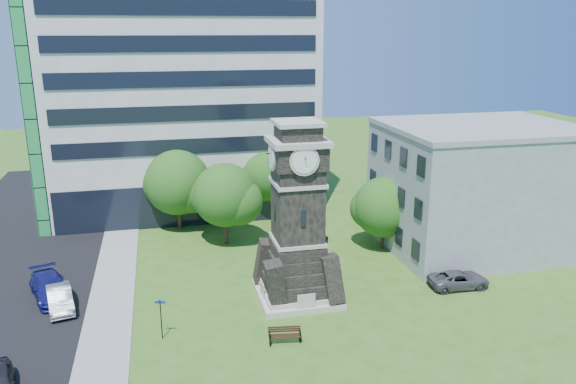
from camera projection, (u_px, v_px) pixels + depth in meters
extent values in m
plane|color=#365D1A|center=(260.00, 315.00, 36.29)|extent=(160.00, 160.00, 0.00)
cube|color=gray|center=(112.00, 295.00, 38.89)|extent=(3.00, 70.00, 0.06)
cube|color=beige|center=(297.00, 294.00, 38.76)|extent=(5.40, 5.40, 0.40)
cube|color=beige|center=(297.00, 289.00, 38.66)|extent=(4.80, 4.80, 0.30)
cube|color=black|center=(298.00, 197.00, 36.81)|extent=(3.00, 3.00, 6.40)
cube|color=beige|center=(297.00, 240.00, 37.65)|extent=(3.25, 3.25, 0.25)
cube|color=beige|center=(298.00, 182.00, 36.53)|extent=(3.25, 3.25, 0.25)
cube|color=black|center=(303.00, 219.00, 35.67)|extent=(0.35, 0.08, 1.10)
cube|color=black|center=(298.00, 155.00, 36.03)|extent=(3.30, 3.30, 1.60)
cube|color=beige|center=(298.00, 141.00, 35.78)|extent=(3.70, 3.70, 0.35)
cylinder|color=white|center=(305.00, 161.00, 34.38)|extent=(1.56, 0.06, 1.56)
cylinder|color=white|center=(271.00, 157.00, 35.65)|extent=(0.06, 1.56, 1.56)
cube|color=black|center=(298.00, 132.00, 35.61)|extent=(2.60, 2.60, 0.90)
cube|color=beige|center=(298.00, 123.00, 35.45)|extent=(3.00, 3.00, 0.25)
cube|color=white|center=(182.00, 69.00, 56.06)|extent=(25.00, 15.00, 28.00)
cube|color=black|center=(192.00, 204.00, 52.67)|extent=(24.50, 0.80, 4.00)
cube|color=#9EA1A4|center=(478.00, 189.00, 46.74)|extent=(15.00, 12.00, 10.00)
cube|color=#9EA1A4|center=(484.00, 127.00, 45.29)|extent=(15.20, 12.20, 0.40)
imported|color=#929599|center=(60.00, 299.00, 36.97)|extent=(2.44, 4.54, 1.42)
imported|color=navy|center=(50.00, 287.00, 38.47)|extent=(3.78, 5.70, 1.53)
imported|color=#535258|center=(459.00, 280.00, 40.03)|extent=(4.40, 2.16, 1.20)
cube|color=black|center=(270.00, 339.00, 32.74)|extent=(0.06, 0.48, 0.75)
cube|color=black|center=(300.00, 335.00, 33.14)|extent=(0.06, 0.48, 0.75)
cube|color=#311D11|center=(285.00, 336.00, 32.91)|extent=(1.93, 0.51, 0.04)
cube|color=#311D11|center=(284.00, 329.00, 33.05)|extent=(1.93, 0.04, 0.43)
cylinder|color=black|center=(161.00, 319.00, 33.18)|extent=(0.06, 0.06, 2.54)
cube|color=#0E3F9B|center=(160.00, 302.00, 32.87)|extent=(0.61, 0.04, 0.15)
cylinder|color=#332114|center=(179.00, 215.00, 51.74)|extent=(0.37, 0.37, 2.57)
sphere|color=#305C1B|center=(178.00, 182.00, 50.87)|extent=(5.95, 5.95, 5.95)
sphere|color=#305C1B|center=(192.00, 189.00, 50.71)|extent=(4.47, 4.47, 4.47)
sphere|color=#305C1B|center=(166.00, 184.00, 51.41)|extent=(4.17, 4.17, 4.17)
cylinder|color=#332114|center=(226.00, 230.00, 48.06)|extent=(0.35, 0.35, 2.54)
sphere|color=#275C1B|center=(225.00, 195.00, 47.19)|extent=(5.42, 5.42, 5.42)
sphere|color=#275C1B|center=(239.00, 202.00, 47.06)|extent=(4.06, 4.06, 4.06)
sphere|color=#275C1B|center=(213.00, 197.00, 47.70)|extent=(3.79, 3.79, 3.79)
cylinder|color=#332114|center=(266.00, 205.00, 54.77)|extent=(0.40, 0.40, 2.51)
sphere|color=#1E5E1C|center=(266.00, 175.00, 53.91)|extent=(5.10, 5.10, 5.10)
sphere|color=#1E5E1C|center=(277.00, 181.00, 53.80)|extent=(3.82, 3.82, 3.82)
sphere|color=#1E5E1C|center=(256.00, 177.00, 54.39)|extent=(3.57, 3.57, 3.57)
cylinder|color=#332114|center=(382.00, 236.00, 47.15)|extent=(0.34, 0.34, 2.10)
sphere|color=#30581A|center=(384.00, 207.00, 46.43)|extent=(5.05, 5.05, 5.05)
sphere|color=#30581A|center=(397.00, 213.00, 46.29)|extent=(3.79, 3.79, 3.79)
sphere|color=#30581A|center=(371.00, 208.00, 46.90)|extent=(3.53, 3.53, 3.53)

